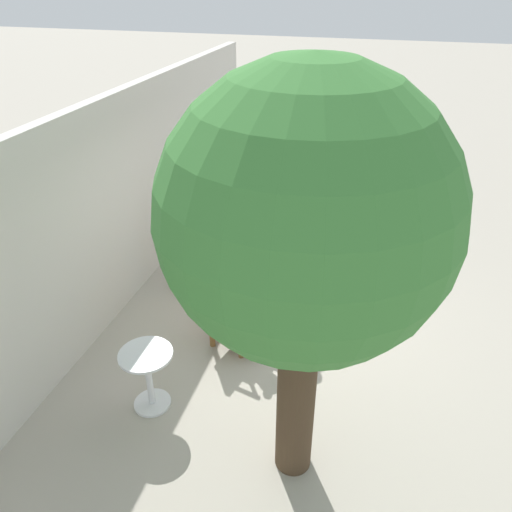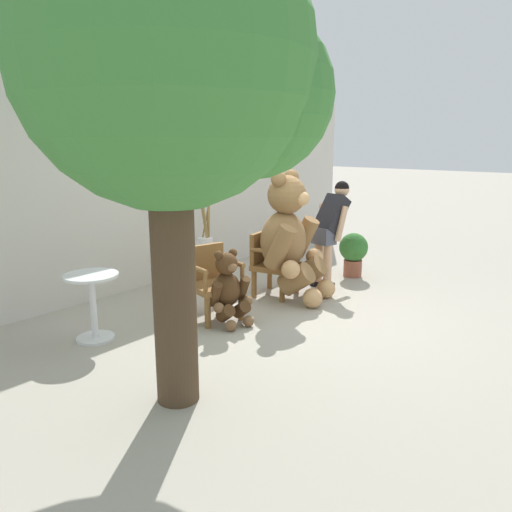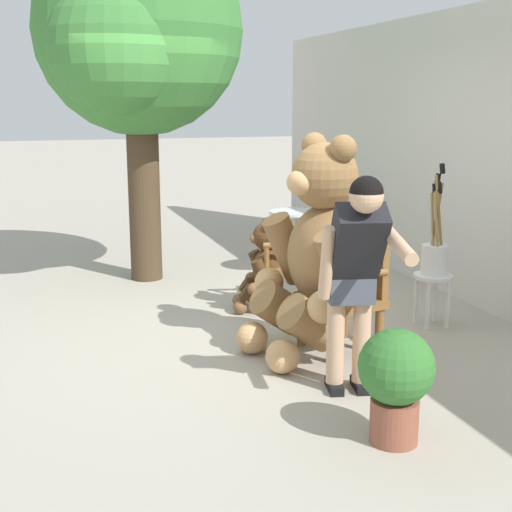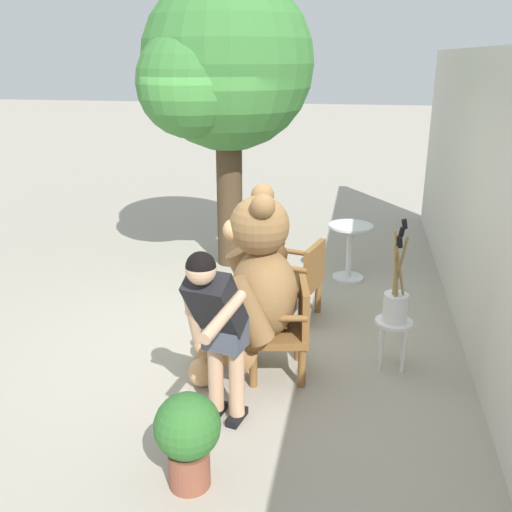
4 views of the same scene
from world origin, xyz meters
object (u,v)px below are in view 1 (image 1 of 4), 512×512
Objects in this scene: white_stool at (187,270)px; round_side_table at (148,373)px; teddy_bear_large at (276,241)px; wooden_chair_left at (232,310)px; wooden_chair_right at (257,262)px; teddy_bear_small at (253,317)px; patio_tree at (316,219)px; brush_bucket at (186,251)px; person_visitor at (297,212)px; potted_plant at (306,224)px.

white_stool is 0.64× the size of round_side_table.
wooden_chair_left is at bearing 167.33° from teddy_bear_large.
teddy_bear_large is (0.03, -0.27, 0.37)m from wooden_chair_right.
patio_tree reaches higher than teddy_bear_small.
white_stool is at bearing 12.11° from round_side_table.
teddy_bear_large reaches higher than brush_bucket.
person_visitor is at bearing -22.85° from wooden_chair_right.
wooden_chair_right is at bearing -11.52° from round_side_table.
person_visitor is at bearing 12.81° from patio_tree.
teddy_bear_small is (-1.23, -0.02, -0.41)m from teddy_bear_large.
patio_tree reaches higher than brush_bucket.
person_visitor is 1.56× the size of brush_bucket.
teddy_bear_large is at bearing -17.26° from round_side_table.
wooden_chair_right is at bearing 95.78° from teddy_bear_large.
patio_tree reaches higher than wooden_chair_left.
wooden_chair_right is 0.46m from teddy_bear_large.
round_side_table is (-2.15, -0.46, 0.09)m from white_stool.
white_stool is at bearing 42.30° from patio_tree.
patio_tree reaches higher than round_side_table.
potted_plant is (2.70, -0.42, -0.07)m from wooden_chair_left.
round_side_table is 0.19× the size of patio_tree.
wooden_chair_right is 0.23× the size of patio_tree.
brush_bucket is (-0.32, 1.23, -0.17)m from teddy_bear_large.
teddy_bear_large is 0.46× the size of patio_tree.
teddy_bear_small is at bearing -125.94° from brush_bucket.
wooden_chair_right is at bearing 164.73° from potted_plant.
teddy_bear_small is at bearing -166.57° from wooden_chair_right.
teddy_bear_small is 1.54m from white_stool.
potted_plant is (0.64, -0.04, -0.50)m from person_visitor.
teddy_bear_small is 2.14m from person_visitor.
person_visitor is at bearing 176.10° from potted_plant.
teddy_bear_large reaches higher than potted_plant.
white_stool is 0.68× the size of potted_plant.
teddy_bear_large reaches higher than teddy_bear_small.
teddy_bear_large is at bearing -84.22° from wooden_chair_right.
person_visitor is 2.21× the size of potted_plant.
potted_plant is (1.83, -1.38, 0.04)m from white_stool.
wooden_chair_right is at bearing 13.43° from teddy_bear_small.
patio_tree is at bearing -156.01° from wooden_chair_right.
wooden_chair_right is at bearing -72.79° from brush_bucket.
teddy_bear_large reaches higher than white_stool.
brush_bucket is at bearing -23.60° from white_stool.
teddy_bear_large is at bearing 18.75° from patio_tree.
teddy_bear_small reaches higher than white_stool.
teddy_bear_small is at bearing -32.13° from round_side_table.
patio_tree is (-0.20, -1.68, 2.12)m from round_side_table.
teddy_bear_large is 0.87m from person_visitor.
wooden_chair_right is 1.23m from teddy_bear_small.
wooden_chair_left is 1.17m from wooden_chair_right.
teddy_bear_small is 0.58× the size of person_visitor.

